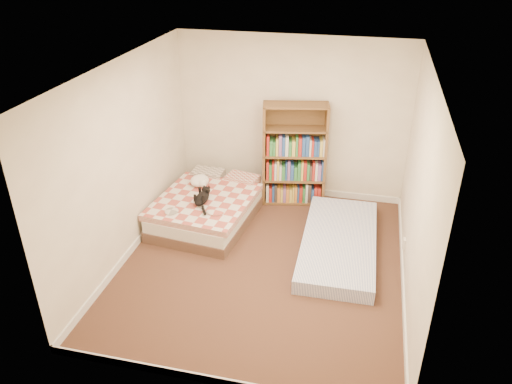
% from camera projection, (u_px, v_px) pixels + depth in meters
% --- Properties ---
extents(room, '(3.51, 4.01, 2.51)m').
position_uv_depth(room, '(263.00, 180.00, 5.86)').
color(room, '#4E2F21').
rests_on(room, ground).
extents(bed, '(1.43, 1.86, 0.46)m').
position_uv_depth(bed, '(209.00, 206.00, 7.28)').
color(bed, brown).
rests_on(bed, room).
extents(bookshelf, '(1.01, 0.50, 1.59)m').
position_uv_depth(bookshelf, '(294.00, 167.00, 7.62)').
color(bookshelf, brown).
rests_on(bookshelf, room).
extents(floor_mattress, '(0.98, 2.13, 0.19)m').
position_uv_depth(floor_mattress, '(339.00, 243.00, 6.64)').
color(floor_mattress, '#707DBB').
rests_on(floor_mattress, room).
extents(black_cat, '(0.22, 0.65, 0.15)m').
position_uv_depth(black_cat, '(203.00, 197.00, 6.97)').
color(black_cat, black).
rests_on(black_cat, bed).
extents(white_dog, '(0.32, 0.33, 0.15)m').
position_uv_depth(white_dog, '(200.00, 181.00, 7.39)').
color(white_dog, white).
rests_on(white_dog, bed).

